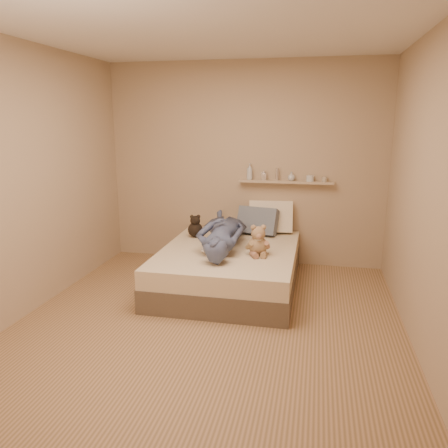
% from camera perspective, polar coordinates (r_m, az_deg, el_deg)
% --- Properties ---
extents(room, '(3.80, 3.80, 3.80)m').
position_cam_1_polar(room, '(3.88, -2.02, 5.00)').
color(room, '#A27854').
rests_on(room, ground).
extents(bed, '(1.50, 1.90, 0.45)m').
position_cam_1_polar(bed, '(5.02, 0.67, -5.67)').
color(bed, brown).
rests_on(bed, floor).
extents(game_console, '(0.18, 0.12, 0.06)m').
position_cam_1_polar(game_console, '(4.39, -1.85, -3.35)').
color(game_console, silver).
rests_on(game_console, bed).
extents(teddy_bear, '(0.27, 0.28, 0.34)m').
position_cam_1_polar(teddy_bear, '(4.68, 4.47, -2.44)').
color(teddy_bear, '#936B50').
rests_on(teddy_bear, bed).
extents(dark_plush, '(0.18, 0.18, 0.28)m').
position_cam_1_polar(dark_plush, '(5.41, -3.77, -0.44)').
color(dark_plush, black).
rests_on(dark_plush, bed).
extents(pillow_cream, '(0.58, 0.34, 0.43)m').
position_cam_1_polar(pillow_cream, '(5.64, 6.12, 0.91)').
color(pillow_cream, beige).
rests_on(pillow_cream, bed).
extents(pillow_grey, '(0.54, 0.36, 0.37)m').
position_cam_1_polar(pillow_grey, '(5.53, 4.39, 0.37)').
color(pillow_grey, slate).
rests_on(pillow_grey, bed).
extents(person, '(0.67, 1.50, 0.35)m').
position_cam_1_polar(person, '(4.97, -0.22, -1.04)').
color(person, '#44506C').
rests_on(person, bed).
extents(wall_shelf, '(1.20, 0.12, 0.03)m').
position_cam_1_polar(wall_shelf, '(5.62, 8.08, 5.47)').
color(wall_shelf, tan).
rests_on(wall_shelf, wall_back).
extents(shelf_bottles, '(1.03, 0.12, 0.21)m').
position_cam_1_polar(shelf_bottles, '(5.62, 7.08, 6.38)').
color(shelf_bottles, silver).
rests_on(shelf_bottles, wall_shelf).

